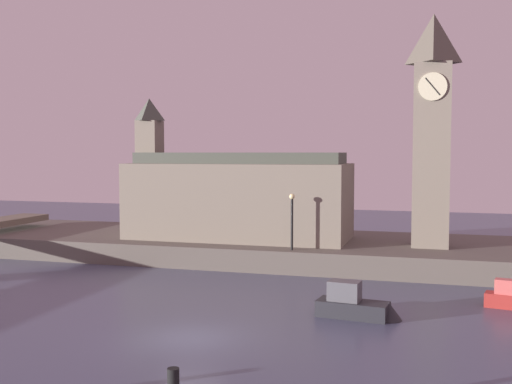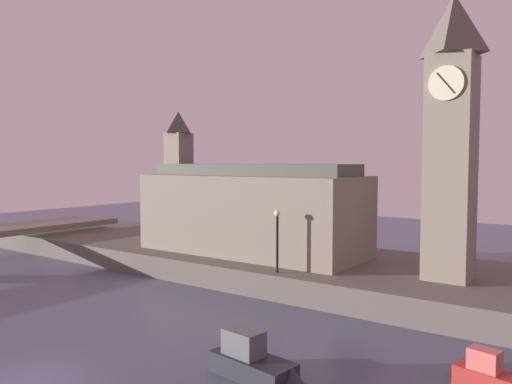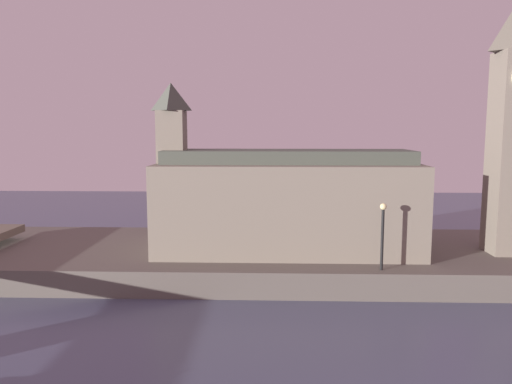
% 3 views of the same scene
% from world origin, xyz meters
% --- Properties ---
extents(ground_plane, '(120.00, 120.00, 0.00)m').
position_xyz_m(ground_plane, '(0.00, 0.00, 0.00)').
color(ground_plane, '#474C66').
extents(far_embankment, '(70.00, 12.00, 1.50)m').
position_xyz_m(far_embankment, '(0.00, 20.00, 0.75)').
color(far_embankment, '#5B544C').
rests_on(far_embankment, ground).
extents(clock_tower, '(2.61, 2.64, 15.39)m').
position_xyz_m(clock_tower, '(9.51, 18.94, 9.46)').
color(clock_tower, slate).
rests_on(clock_tower, far_embankment).
extents(parliament_hall, '(16.11, 6.57, 10.41)m').
position_xyz_m(parliament_hall, '(-4.38, 19.26, 4.60)').
color(parliament_hall, slate).
rests_on(parliament_hall, far_embankment).
extents(streetlamp, '(0.36, 0.36, 3.65)m').
position_xyz_m(streetlamp, '(0.95, 14.86, 3.80)').
color(streetlamp, black).
rests_on(streetlamp, far_embankment).
extents(boat_barge_dark, '(4.11, 1.78, 1.71)m').
position_xyz_m(boat_barge_dark, '(6.39, 5.29, 0.58)').
color(boat_barge_dark, '#232328').
rests_on(boat_barge_dark, ground).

